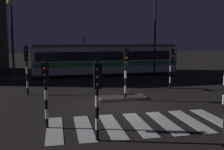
{
  "coord_description": "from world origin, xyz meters",
  "views": [
    {
      "loc": [
        -4.17,
        -14.79,
        3.94
      ],
      "look_at": [
        0.39,
        3.44,
        1.4
      ],
      "focal_mm": 43.95,
      "sensor_mm": 36.0,
      "label": 1
    }
  ],
  "objects_px": {
    "traffic_light_corner_far_left": "(27,62)",
    "traffic_light_corner_far_right": "(171,62)",
    "street_lamp_trackside_right": "(156,27)",
    "tram": "(106,59)",
    "traffic_light_median_centre": "(126,66)",
    "street_lamp_trackside_left": "(12,32)",
    "traffic_light_kerb_mid_left": "(97,89)",
    "traffic_light_corner_near_left": "(46,84)"
  },
  "relations": [
    {
      "from": "street_lamp_trackside_right",
      "to": "tram",
      "type": "height_order",
      "value": "street_lamp_trackside_right"
    },
    {
      "from": "tram",
      "to": "traffic_light_corner_far_right",
      "type": "bearing_deg",
      "value": -69.42
    },
    {
      "from": "traffic_light_median_centre",
      "to": "traffic_light_kerb_mid_left",
      "type": "height_order",
      "value": "traffic_light_median_centre"
    },
    {
      "from": "traffic_light_kerb_mid_left",
      "to": "street_lamp_trackside_left",
      "type": "xyz_separation_m",
      "value": [
        -4.33,
        13.53,
        2.33
      ]
    },
    {
      "from": "traffic_light_corner_far_left",
      "to": "traffic_light_corner_near_left",
      "type": "xyz_separation_m",
      "value": [
        1.2,
        -7.64,
        -0.3
      ]
    },
    {
      "from": "traffic_light_corner_far_left",
      "to": "traffic_light_corner_near_left",
      "type": "height_order",
      "value": "traffic_light_corner_far_left"
    },
    {
      "from": "tram",
      "to": "traffic_light_kerb_mid_left",
      "type": "bearing_deg",
      "value": -103.73
    },
    {
      "from": "traffic_light_corner_far_left",
      "to": "traffic_light_median_centre",
      "type": "distance_m",
      "value": 6.95
    },
    {
      "from": "traffic_light_corner_far_right",
      "to": "street_lamp_trackside_left",
      "type": "xyz_separation_m",
      "value": [
        -11.99,
        4.08,
        2.28
      ]
    },
    {
      "from": "traffic_light_corner_near_left",
      "to": "street_lamp_trackside_right",
      "type": "xyz_separation_m",
      "value": [
        10.13,
        11.99,
        3.01
      ]
    },
    {
      "from": "traffic_light_median_centre",
      "to": "traffic_light_corner_near_left",
      "type": "distance_m",
      "value": 6.55
    },
    {
      "from": "traffic_light_corner_near_left",
      "to": "tram",
      "type": "xyz_separation_m",
      "value": [
        6.29,
        16.08,
        -0.23
      ]
    },
    {
      "from": "traffic_light_corner_far_left",
      "to": "traffic_light_corner_far_right",
      "type": "relative_size",
      "value": 1.08
    },
    {
      "from": "traffic_light_corner_far_left",
      "to": "tram",
      "type": "distance_m",
      "value": 11.29
    },
    {
      "from": "traffic_light_median_centre",
      "to": "tram",
      "type": "xyz_separation_m",
      "value": [
        1.38,
        11.75,
        -0.46
      ]
    },
    {
      "from": "traffic_light_corner_near_left",
      "to": "street_lamp_trackside_right",
      "type": "distance_m",
      "value": 15.98
    },
    {
      "from": "traffic_light_corner_far_left",
      "to": "traffic_light_median_centre",
      "type": "height_order",
      "value": "traffic_light_corner_far_left"
    },
    {
      "from": "street_lamp_trackside_right",
      "to": "traffic_light_corner_near_left",
      "type": "bearing_deg",
      "value": -130.19
    },
    {
      "from": "traffic_light_corner_near_left",
      "to": "tram",
      "type": "distance_m",
      "value": 17.27
    },
    {
      "from": "traffic_light_corner_near_left",
      "to": "traffic_light_corner_far_right",
      "type": "bearing_deg",
      "value": 38.03
    },
    {
      "from": "traffic_light_corner_far_left",
      "to": "traffic_light_corner_near_left",
      "type": "relative_size",
      "value": 1.15
    },
    {
      "from": "traffic_light_median_centre",
      "to": "traffic_light_corner_near_left",
      "type": "xyz_separation_m",
      "value": [
        -4.91,
        -4.33,
        -0.23
      ]
    },
    {
      "from": "traffic_light_median_centre",
      "to": "tram",
      "type": "height_order",
      "value": "tram"
    },
    {
      "from": "traffic_light_corner_far_left",
      "to": "traffic_light_median_centre",
      "type": "xyz_separation_m",
      "value": [
        6.11,
        -3.31,
        -0.07
      ]
    },
    {
      "from": "traffic_light_kerb_mid_left",
      "to": "street_lamp_trackside_left",
      "type": "relative_size",
      "value": 0.45
    },
    {
      "from": "traffic_light_corner_far_right",
      "to": "street_lamp_trackside_left",
      "type": "bearing_deg",
      "value": 161.2
    },
    {
      "from": "traffic_light_kerb_mid_left",
      "to": "traffic_light_corner_near_left",
      "type": "xyz_separation_m",
      "value": [
        -1.87,
        2.0,
        -0.08
      ]
    },
    {
      "from": "traffic_light_corner_far_right",
      "to": "traffic_light_kerb_mid_left",
      "type": "xyz_separation_m",
      "value": [
        -7.66,
        -9.45,
        -0.04
      ]
    },
    {
      "from": "traffic_light_kerb_mid_left",
      "to": "traffic_light_corner_near_left",
      "type": "relative_size",
      "value": 1.04
    },
    {
      "from": "traffic_light_kerb_mid_left",
      "to": "street_lamp_trackside_right",
      "type": "bearing_deg",
      "value": 59.44
    },
    {
      "from": "street_lamp_trackside_right",
      "to": "tram",
      "type": "relative_size",
      "value": 0.53
    },
    {
      "from": "traffic_light_kerb_mid_left",
      "to": "tram",
      "type": "distance_m",
      "value": 18.61
    },
    {
      "from": "traffic_light_corner_far_right",
      "to": "street_lamp_trackside_left",
      "type": "distance_m",
      "value": 12.87
    },
    {
      "from": "traffic_light_corner_far_left",
      "to": "tram",
      "type": "xyz_separation_m",
      "value": [
        7.48,
        8.44,
        -0.53
      ]
    },
    {
      "from": "street_lamp_trackside_right",
      "to": "street_lamp_trackside_left",
      "type": "height_order",
      "value": "street_lamp_trackside_right"
    },
    {
      "from": "traffic_light_corner_far_left",
      "to": "traffic_light_kerb_mid_left",
      "type": "height_order",
      "value": "traffic_light_corner_far_left"
    },
    {
      "from": "traffic_light_corner_far_left",
      "to": "street_lamp_trackside_left",
      "type": "bearing_deg",
      "value": 108.03
    },
    {
      "from": "traffic_light_median_centre",
      "to": "traffic_light_corner_near_left",
      "type": "height_order",
      "value": "traffic_light_median_centre"
    },
    {
      "from": "traffic_light_corner_near_left",
      "to": "traffic_light_median_centre",
      "type": "bearing_deg",
      "value": 41.38
    },
    {
      "from": "traffic_light_corner_far_right",
      "to": "tram",
      "type": "height_order",
      "value": "tram"
    },
    {
      "from": "traffic_light_corner_far_left",
      "to": "traffic_light_median_centre",
      "type": "relative_size",
      "value": 1.03
    },
    {
      "from": "street_lamp_trackside_right",
      "to": "street_lamp_trackside_left",
      "type": "relative_size",
      "value": 1.16
    }
  ]
}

